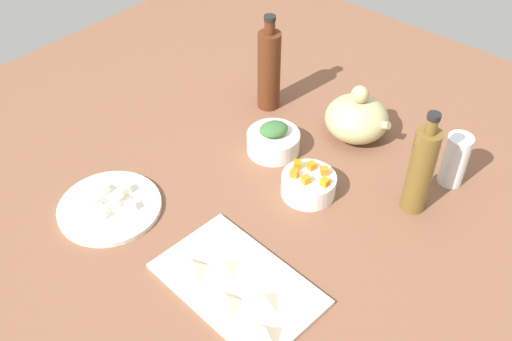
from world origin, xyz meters
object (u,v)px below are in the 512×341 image
bowl_greens (273,142)px  bottle_0 (421,169)px  bowl_carrots (308,185)px  teapot (357,118)px  drinking_glass_0 (455,160)px  cutting_board (238,284)px  bottle_1 (269,69)px  plate_tofu (110,207)px

bowl_greens → bottle_0: 38.80cm
bowl_carrots → teapot: size_ratio=0.72×
bottle_0 → drinking_glass_0: 14.46cm
drinking_glass_0 → cutting_board: bearing=-106.8°
bowl_carrots → bottle_0: bottle_0 is taller
bowl_greens → bowl_carrots: 17.67cm
teapot → bottle_0: 28.67cm
teapot → bowl_carrots: bearing=-80.9°
teapot → bottle_1: bearing=-170.0°
drinking_glass_0 → teapot: bearing=-178.8°
bowl_carrots → drinking_glass_0: (23.21, 26.01, 4.22)cm
cutting_board → teapot: (-10.14, 56.42, 5.40)cm
bottle_1 → bowl_greens: bearing=-45.9°
bowl_carrots → bottle_1: size_ratio=0.47×
cutting_board → bottle_0: (14.86, 43.53, 10.95)cm
bowl_greens → bottle_0: bottle_0 is taller
cutting_board → plate_tofu: bearing=-174.3°
teapot → bottle_0: bottle_0 is taller
cutting_board → bowl_carrots: (-6.05, 31.01, 2.06)cm
bowl_greens → bottle_1: bottle_1 is taller
cutting_board → teapot: size_ratio=1.87×
cutting_board → bottle_1: size_ratio=1.23×
bowl_greens → cutting_board: bearing=-59.1°
plate_tofu → teapot: size_ratio=1.32×
teapot → drinking_glass_0: teapot is taller
plate_tofu → bottle_1: 56.63cm
bowl_greens → bottle_1: size_ratio=0.49×
cutting_board → teapot: bearing=100.2°
bowl_carrots → drinking_glass_0: 35.11cm
bowl_carrots → bottle_0: 25.94cm
plate_tofu → bowl_greens: size_ratio=1.77×
bowl_carrots → bottle_0: bearing=30.9°
cutting_board → bottle_0: size_ratio=1.27×
bottle_0 → bottle_1: (-51.12, 8.28, 0.47)cm
bowl_greens → bottle_0: size_ratio=0.51×
bowl_carrots → cutting_board: bearing=-79.0°
bottle_0 → bottle_1: bottle_1 is taller
bottle_1 → drinking_glass_0: 53.91cm
bottle_0 → teapot: bearing=152.7°
bowl_greens → teapot: bearing=56.9°
plate_tofu → bottle_0: size_ratio=0.90×
bowl_carrots → drinking_glass_0: size_ratio=0.95×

